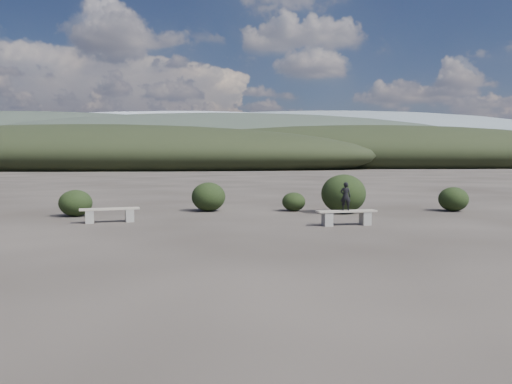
{
  "coord_description": "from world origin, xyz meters",
  "views": [
    {
      "loc": [
        -0.15,
        -9.27,
        1.93
      ],
      "look_at": [
        0.59,
        3.5,
        1.1
      ],
      "focal_mm": 35.0,
      "sensor_mm": 36.0,
      "label": 1
    }
  ],
  "objects": [
    {
      "name": "ground",
      "position": [
        0.0,
        0.0,
        0.0
      ],
      "size": [
        1200.0,
        1200.0,
        0.0
      ],
      "primitive_type": "plane",
      "color": "#28231F",
      "rests_on": "ground"
    },
    {
      "name": "bench_left",
      "position": [
        -3.76,
        6.2,
        0.27
      ],
      "size": [
        1.81,
        0.84,
        0.44
      ],
      "rotation": [
        0.0,
        0.0,
        0.28
      ],
      "color": "slate",
      "rests_on": "ground"
    },
    {
      "name": "bench_right",
      "position": [
        3.34,
        5.11,
        0.27
      ],
      "size": [
        1.82,
        0.63,
        0.45
      ],
      "rotation": [
        0.0,
        0.0,
        0.15
      ],
      "color": "slate",
      "rests_on": "ground"
    },
    {
      "name": "seated_person",
      "position": [
        3.31,
        5.1,
        0.86
      ],
      "size": [
        0.35,
        0.28,
        0.83
      ],
      "primitive_type": "imported",
      "rotation": [
        0.0,
        0.0,
        2.83
      ],
      "color": "black",
      "rests_on": "bench_right"
    },
    {
      "name": "shrub_a",
      "position": [
        -5.32,
        7.98,
        0.45
      ],
      "size": [
        1.11,
        1.11,
        0.91
      ],
      "primitive_type": "ellipsoid",
      "color": "black",
      "rests_on": "ground"
    },
    {
      "name": "shrub_b",
      "position": [
        -0.86,
        9.42,
        0.54
      ],
      "size": [
        1.27,
        1.27,
        1.09
      ],
      "primitive_type": "ellipsoid",
      "color": "black",
      "rests_on": "ground"
    },
    {
      "name": "shrub_c",
      "position": [
        2.34,
        9.3,
        0.35
      ],
      "size": [
        0.88,
        0.88,
        0.7
      ],
      "primitive_type": "ellipsoid",
      "color": "black",
      "rests_on": "ground"
    },
    {
      "name": "shrub_d",
      "position": [
        4.04,
        8.47,
        0.7
      ],
      "size": [
        1.61,
        1.61,
        1.41
      ],
      "primitive_type": "ellipsoid",
      "color": "black",
      "rests_on": "ground"
    },
    {
      "name": "shrub_e",
      "position": [
        8.31,
        8.88,
        0.45
      ],
      "size": [
        1.09,
        1.09,
        0.91
      ],
      "primitive_type": "ellipsoid",
      "color": "black",
      "rests_on": "ground"
    },
    {
      "name": "mountain_ridges",
      "position": [
        -7.48,
        339.06,
        10.84
      ],
      "size": [
        500.0,
        400.0,
        56.0
      ],
      "color": "black",
      "rests_on": "ground"
    }
  ]
}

